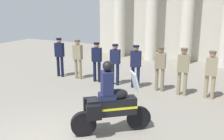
% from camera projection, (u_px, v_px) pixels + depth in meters
% --- Properties ---
extents(officer_in_row_0, '(0.40, 0.26, 1.74)m').
position_uv_depth(officer_in_row_0, '(60.00, 54.00, 11.50)').
color(officer_in_row_0, black).
rests_on(officer_in_row_0, ground_plane).
extents(officer_in_row_1, '(0.40, 0.26, 1.71)m').
position_uv_depth(officer_in_row_1, '(78.00, 56.00, 11.16)').
color(officer_in_row_1, '#847A5B').
rests_on(officer_in_row_1, ground_plane).
extents(officer_in_row_2, '(0.40, 0.26, 1.66)m').
position_uv_depth(officer_in_row_2, '(97.00, 59.00, 10.74)').
color(officer_in_row_2, black).
rests_on(officer_in_row_2, ground_plane).
extents(officer_in_row_3, '(0.40, 0.26, 1.66)m').
position_uv_depth(officer_in_row_3, '(115.00, 61.00, 10.33)').
color(officer_in_row_3, '#141938').
rests_on(officer_in_row_3, ground_plane).
extents(officer_in_row_4, '(0.40, 0.26, 1.68)m').
position_uv_depth(officer_in_row_4, '(136.00, 63.00, 9.94)').
color(officer_in_row_4, '#141938').
rests_on(officer_in_row_4, ground_plane).
extents(officer_in_row_5, '(0.40, 0.26, 1.68)m').
position_uv_depth(officer_in_row_5, '(160.00, 65.00, 9.59)').
color(officer_in_row_5, '#7A7056').
rests_on(officer_in_row_5, ground_plane).
extents(officer_in_row_6, '(0.40, 0.26, 1.72)m').
position_uv_depth(officer_in_row_6, '(183.00, 68.00, 9.12)').
color(officer_in_row_6, '#847A5B').
rests_on(officer_in_row_6, ground_plane).
extents(officer_in_row_7, '(0.40, 0.26, 1.68)m').
position_uv_depth(officer_in_row_7, '(211.00, 71.00, 8.81)').
color(officer_in_row_7, gray).
rests_on(officer_in_row_7, ground_plane).
extents(motorcycle_with_rider, '(1.67, 1.44, 1.90)m').
position_uv_depth(motorcycle_with_rider, '(109.00, 104.00, 6.47)').
color(motorcycle_with_rider, black).
rests_on(motorcycle_with_rider, ground_plane).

